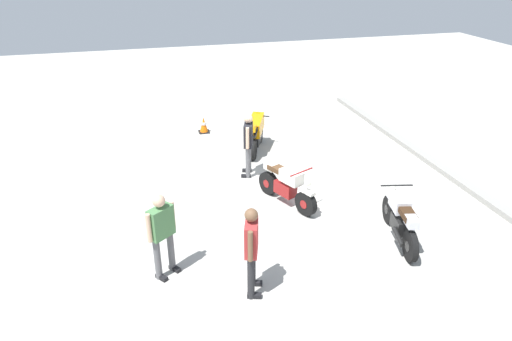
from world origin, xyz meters
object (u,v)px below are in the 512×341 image
person_in_red_shirt (252,245)px  traffic_cone (204,125)px  motorcycle_cream_vintage (287,186)px  motorcycle_orange_sportbike (256,132)px  person_in_black_shirt (248,141)px  motorcycle_silver_cruiser (400,219)px  person_in_green_shirt (162,230)px

person_in_red_shirt → traffic_cone: person_in_red_shirt is taller
motorcycle_cream_vintage → person_in_red_shirt: (2.92, -1.64, 0.53)m
motorcycle_orange_sportbike → person_in_black_shirt: (1.60, -0.64, 0.43)m
motorcycle_silver_cruiser → person_in_green_shirt: bearing=101.3°
person_in_green_shirt → motorcycle_orange_sportbike: bearing=111.8°
motorcycle_orange_sportbike → motorcycle_cream_vintage: bearing=-157.5°
motorcycle_cream_vintage → person_in_black_shirt: size_ratio=1.04×
motorcycle_silver_cruiser → motorcycle_cream_vintage: motorcycle_silver_cruiser is taller
person_in_green_shirt → traffic_cone: (-7.33, 1.96, -0.74)m
motorcycle_orange_sportbike → person_in_black_shirt: 1.77m
motorcycle_silver_cruiser → motorcycle_orange_sportbike: bearing=30.0°
person_in_black_shirt → traffic_cone: 3.70m
person_in_red_shirt → motorcycle_silver_cruiser: bearing=31.1°
person_in_green_shirt → traffic_cone: person_in_green_shirt is taller
motorcycle_orange_sportbike → person_in_green_shirt: 6.30m
motorcycle_cream_vintage → person_in_black_shirt: person_in_black_shirt is taller
motorcycle_cream_vintage → person_in_red_shirt: bearing=-53.2°
person_in_green_shirt → person_in_black_shirt: size_ratio=0.98×
person_in_black_shirt → person_in_red_shirt: (4.71, -1.14, -0.01)m
motorcycle_cream_vintage → person_in_green_shirt: bearing=-81.4°
motorcycle_orange_sportbike → person_in_black_shirt: bearing=-177.1°
person_in_green_shirt → motorcycle_cream_vintage: bearing=85.5°
motorcycle_silver_cruiser → motorcycle_cream_vintage: size_ratio=1.12×
motorcycle_orange_sportbike → person_in_green_shirt: bearing=173.5°
person_in_black_shirt → traffic_cone: person_in_black_shirt is taller
person_in_red_shirt → motorcycle_cream_vintage: bearing=78.9°
motorcycle_orange_sportbike → person_in_black_shirt: size_ratio=1.04×
person_in_black_shirt → traffic_cone: bearing=-61.0°
motorcycle_orange_sportbike → motorcycle_cream_vintage: (3.38, -0.14, -0.11)m
person_in_red_shirt → traffic_cone: (-8.27, 0.48, -0.76)m
person_in_green_shirt → traffic_cone: 7.63m
person_in_green_shirt → person_in_red_shirt: person_in_red_shirt is taller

